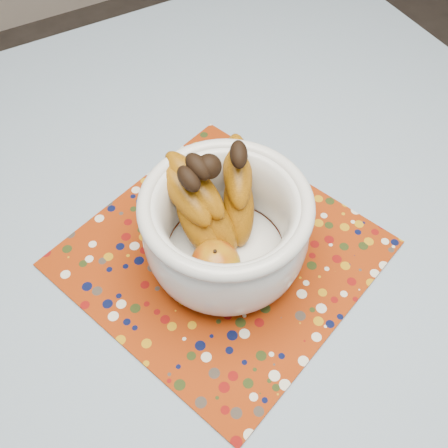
# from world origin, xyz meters

# --- Properties ---
(table) EXTENTS (1.20, 1.20, 0.75)m
(table) POSITION_xyz_m (0.00, 0.00, 0.67)
(table) COLOR brown
(table) RESTS_ON ground
(tablecloth) EXTENTS (1.32, 1.32, 0.01)m
(tablecloth) POSITION_xyz_m (0.00, 0.00, 0.76)
(tablecloth) COLOR #6589A8
(tablecloth) RESTS_ON table
(placemat) EXTENTS (0.51, 0.51, 0.00)m
(placemat) POSITION_xyz_m (-0.01, -0.01, 0.76)
(placemat) COLOR maroon
(placemat) RESTS_ON tablecloth
(fruit_bowl) EXTENTS (0.24, 0.25, 0.19)m
(fruit_bowl) POSITION_xyz_m (-0.01, -0.01, 0.85)
(fruit_bowl) COLOR silver
(fruit_bowl) RESTS_ON placemat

